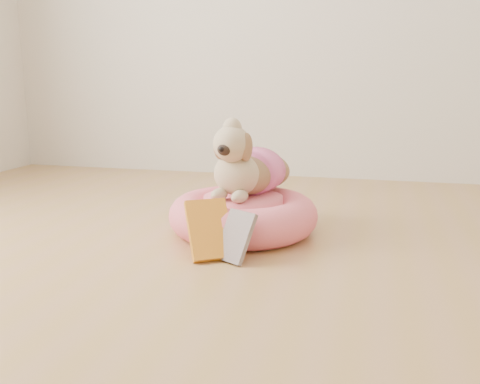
% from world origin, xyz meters
% --- Properties ---
extents(floor, '(4.50, 4.50, 0.00)m').
position_xyz_m(floor, '(0.00, 0.00, 0.00)').
color(floor, tan).
rests_on(floor, ground).
extents(pet_bed, '(0.57, 0.57, 0.15)m').
position_xyz_m(pet_bed, '(-0.17, 0.99, 0.07)').
color(pet_bed, '#E85B69').
rests_on(pet_bed, floor).
extents(dog, '(0.37, 0.47, 0.31)m').
position_xyz_m(dog, '(-0.16, 1.02, 0.30)').
color(dog, brown).
rests_on(dog, pet_bed).
extents(book_yellow, '(0.20, 0.20, 0.19)m').
position_xyz_m(book_yellow, '(-0.21, 0.69, 0.09)').
color(book_yellow, gold).
rests_on(book_yellow, floor).
extents(book_white, '(0.15, 0.14, 0.16)m').
position_xyz_m(book_white, '(-0.12, 0.68, 0.08)').
color(book_white, silver).
rests_on(book_white, floor).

